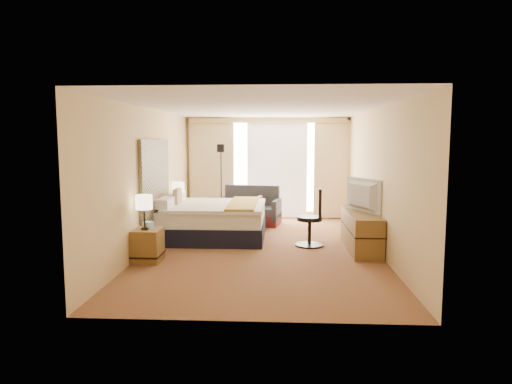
{
  "coord_description": "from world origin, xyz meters",
  "views": [
    {
      "loc": [
        0.33,
        -8.39,
        2.02
      ],
      "look_at": [
        -0.14,
        0.4,
        1.02
      ],
      "focal_mm": 32.0,
      "sensor_mm": 36.0,
      "label": 1
    }
  ],
  "objects_px": {
    "nightstand_right": "(180,219)",
    "floor_lamp": "(221,167)",
    "television": "(359,195)",
    "lamp_right": "(178,188)",
    "loveseat": "(250,211)",
    "lamp_left": "(144,203)",
    "nightstand_left": "(148,245)",
    "bed": "(213,220)",
    "desk_chair": "(313,220)",
    "media_dresser": "(361,231)"
  },
  "relations": [
    {
      "from": "bed",
      "to": "nightstand_left",
      "type": "bearing_deg",
      "value": -113.17
    },
    {
      "from": "loveseat",
      "to": "nightstand_right",
      "type": "bearing_deg",
      "value": -134.7
    },
    {
      "from": "floor_lamp",
      "to": "lamp_right",
      "type": "height_order",
      "value": "floor_lamp"
    },
    {
      "from": "loveseat",
      "to": "television",
      "type": "bearing_deg",
      "value": -38.77
    },
    {
      "from": "loveseat",
      "to": "desk_chair",
      "type": "height_order",
      "value": "desk_chair"
    },
    {
      "from": "loveseat",
      "to": "lamp_left",
      "type": "height_order",
      "value": "lamp_left"
    },
    {
      "from": "nightstand_right",
      "to": "lamp_right",
      "type": "xyz_separation_m",
      "value": [
        -0.02,
        -0.06,
        0.71
      ]
    },
    {
      "from": "media_dresser",
      "to": "bed",
      "type": "relative_size",
      "value": 0.85
    },
    {
      "from": "loveseat",
      "to": "lamp_left",
      "type": "bearing_deg",
      "value": -102.42
    },
    {
      "from": "floor_lamp",
      "to": "television",
      "type": "bearing_deg",
      "value": -45.28
    },
    {
      "from": "nightstand_left",
      "to": "lamp_left",
      "type": "bearing_deg",
      "value": -104.87
    },
    {
      "from": "bed",
      "to": "loveseat",
      "type": "bearing_deg",
      "value": 68.2
    },
    {
      "from": "loveseat",
      "to": "television",
      "type": "relative_size",
      "value": 1.46
    },
    {
      "from": "nightstand_left",
      "to": "desk_chair",
      "type": "bearing_deg",
      "value": 24.33
    },
    {
      "from": "floor_lamp",
      "to": "media_dresser",
      "type": "bearing_deg",
      "value": -44.86
    },
    {
      "from": "television",
      "to": "floor_lamp",
      "type": "bearing_deg",
      "value": 20.62
    },
    {
      "from": "nightstand_left",
      "to": "lamp_right",
      "type": "bearing_deg",
      "value": 90.44
    },
    {
      "from": "television",
      "to": "bed",
      "type": "bearing_deg",
      "value": 49.57
    },
    {
      "from": "desk_chair",
      "to": "lamp_left",
      "type": "height_order",
      "value": "lamp_left"
    },
    {
      "from": "nightstand_left",
      "to": "television",
      "type": "distance_m",
      "value": 3.87
    },
    {
      "from": "nightstand_right",
      "to": "floor_lamp",
      "type": "xyz_separation_m",
      "value": [
        0.72,
        1.52,
        1.08
      ]
    },
    {
      "from": "loveseat",
      "to": "floor_lamp",
      "type": "distance_m",
      "value": 1.38
    },
    {
      "from": "media_dresser",
      "to": "bed",
      "type": "bearing_deg",
      "value": 163.81
    },
    {
      "from": "television",
      "to": "lamp_right",
      "type": "bearing_deg",
      "value": 45.25
    },
    {
      "from": "nightstand_right",
      "to": "floor_lamp",
      "type": "height_order",
      "value": "floor_lamp"
    },
    {
      "from": "desk_chair",
      "to": "television",
      "type": "height_order",
      "value": "television"
    },
    {
      "from": "nightstand_left",
      "to": "floor_lamp",
      "type": "distance_m",
      "value": 4.22
    },
    {
      "from": "nightstand_right",
      "to": "television",
      "type": "xyz_separation_m",
      "value": [
        3.65,
        -1.44,
        0.74
      ]
    },
    {
      "from": "media_dresser",
      "to": "lamp_left",
      "type": "distance_m",
      "value": 3.94
    },
    {
      "from": "loveseat",
      "to": "bed",
      "type": "bearing_deg",
      "value": -101.84
    },
    {
      "from": "media_dresser",
      "to": "lamp_right",
      "type": "height_order",
      "value": "lamp_right"
    },
    {
      "from": "lamp_right",
      "to": "floor_lamp",
      "type": "bearing_deg",
      "value": 64.88
    },
    {
      "from": "nightstand_left",
      "to": "nightstand_right",
      "type": "bearing_deg",
      "value": 90.0
    },
    {
      "from": "lamp_left",
      "to": "lamp_right",
      "type": "height_order",
      "value": "lamp_left"
    },
    {
      "from": "loveseat",
      "to": "media_dresser",
      "type": "bearing_deg",
      "value": -38.21
    },
    {
      "from": "lamp_left",
      "to": "floor_lamp",
      "type": "bearing_deg",
      "value": 79.75
    },
    {
      "from": "nightstand_right",
      "to": "media_dresser",
      "type": "height_order",
      "value": "media_dresser"
    },
    {
      "from": "floor_lamp",
      "to": "lamp_left",
      "type": "xyz_separation_m",
      "value": [
        -0.74,
        -4.09,
        -0.36
      ]
    },
    {
      "from": "nightstand_left",
      "to": "media_dresser",
      "type": "xyz_separation_m",
      "value": [
        3.7,
        1.05,
        0.07
      ]
    },
    {
      "from": "bed",
      "to": "floor_lamp",
      "type": "relative_size",
      "value": 1.1
    },
    {
      "from": "nightstand_right",
      "to": "lamp_left",
      "type": "xyz_separation_m",
      "value": [
        -0.02,
        -2.57,
        0.72
      ]
    },
    {
      "from": "nightstand_right",
      "to": "floor_lamp",
      "type": "relative_size",
      "value": 0.29
    },
    {
      "from": "nightstand_left",
      "to": "bed",
      "type": "relative_size",
      "value": 0.26
    },
    {
      "from": "lamp_left",
      "to": "television",
      "type": "xyz_separation_m",
      "value": [
        3.67,
        1.13,
        0.01
      ]
    },
    {
      "from": "nightstand_left",
      "to": "desk_chair",
      "type": "relative_size",
      "value": 0.49
    },
    {
      "from": "loveseat",
      "to": "floor_lamp",
      "type": "bearing_deg",
      "value": 157.69
    },
    {
      "from": "bed",
      "to": "lamp_right",
      "type": "distance_m",
      "value": 1.16
    },
    {
      "from": "lamp_right",
      "to": "television",
      "type": "bearing_deg",
      "value": -20.65
    },
    {
      "from": "nightstand_left",
      "to": "bed",
      "type": "distance_m",
      "value": 2.06
    },
    {
      "from": "floor_lamp",
      "to": "bed",
      "type": "bearing_deg",
      "value": -87.61
    }
  ]
}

